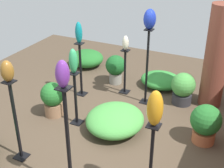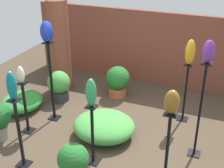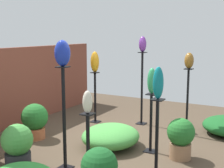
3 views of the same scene
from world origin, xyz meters
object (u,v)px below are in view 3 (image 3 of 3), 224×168
(art_vase_amber, at_px, (95,62))
(pedestal_jade, at_px, (151,126))
(pedestal_ivory, at_px, (88,152))
(potted_plant_mid_left, at_px, (17,144))
(art_vase_ivory, at_px, (87,102))
(art_vase_bronze, at_px, (189,61))
(pedestal_teal, at_px, (157,144))
(pedestal_amber, at_px, (95,100))
(art_vase_jade, at_px, (152,81))
(potted_plant_near_pillar, at_px, (181,137))
(potted_plant_back_center, at_px, (35,120))
(art_vase_teal, at_px, (158,83))
(pedestal_bronze, at_px, (187,105))
(pedestal_cobalt, at_px, (64,122))
(pedestal_violet, at_px, (142,91))
(art_vase_violet, at_px, (143,44))
(art_vase_cobalt, at_px, (62,53))

(art_vase_amber, bearing_deg, pedestal_jade, -121.11)
(pedestal_ivory, height_order, potted_plant_mid_left, pedestal_ivory)
(pedestal_ivory, xyz_separation_m, pedestal_jade, (1.45, -0.32, 0.02))
(art_vase_ivory, xyz_separation_m, art_vase_bronze, (2.63, -0.61, 0.36))
(pedestal_ivory, height_order, pedestal_teal, pedestal_teal)
(pedestal_ivory, relative_size, pedestal_amber, 0.85)
(art_vase_jade, bearing_deg, potted_plant_mid_left, 134.42)
(potted_plant_near_pillar, relative_size, potted_plant_back_center, 0.98)
(art_vase_teal, height_order, potted_plant_near_pillar, art_vase_teal)
(pedestal_jade, distance_m, art_vase_bronze, 1.59)
(pedestal_bronze, height_order, art_vase_ivory, pedestal_bronze)
(pedestal_ivory, relative_size, pedestal_jade, 0.96)
(pedestal_jade, xyz_separation_m, pedestal_cobalt, (-1.24, 0.87, 0.26))
(pedestal_cobalt, bearing_deg, pedestal_violet, -1.78)
(pedestal_teal, xyz_separation_m, potted_plant_near_pillar, (0.92, -0.06, -0.16))
(art_vase_amber, height_order, potted_plant_near_pillar, art_vase_amber)
(art_vase_bronze, bearing_deg, potted_plant_mid_left, 145.75)
(pedestal_jade, bearing_deg, pedestal_cobalt, 144.82)
(art_vase_bronze, xyz_separation_m, potted_plant_mid_left, (-2.70, 1.84, -1.13))
(pedestal_violet, bearing_deg, potted_plant_mid_left, 165.56)
(pedestal_amber, distance_m, potted_plant_near_pillar, 2.56)
(pedestal_jade, bearing_deg, pedestal_violet, 28.78)
(pedestal_teal, xyz_separation_m, art_vase_violet, (2.40, 1.26, 1.24))
(art_vase_ivory, height_order, art_vase_amber, art_vase_amber)
(pedestal_violet, xyz_separation_m, art_vase_bronze, (-0.25, -1.08, 0.74))
(art_vase_ivory, distance_m, art_vase_bronze, 2.73)
(pedestal_ivory, height_order, pedestal_jade, pedestal_jade)
(art_vase_violet, relative_size, potted_plant_mid_left, 0.51)
(art_vase_cobalt, xyz_separation_m, art_vase_teal, (0.27, -1.34, -0.36))
(art_vase_amber, height_order, art_vase_cobalt, art_vase_cobalt)
(pedestal_amber, distance_m, art_vase_violet, 1.62)
(pedestal_jade, height_order, potted_plant_back_center, pedestal_jade)
(pedestal_jade, bearing_deg, art_vase_ivory, 167.55)
(art_vase_ivory, bearing_deg, art_vase_bronze, -13.06)
(pedestal_ivory, xyz_separation_m, pedestal_bronze, (2.63, -0.61, 0.17))
(pedestal_cobalt, relative_size, art_vase_jade, 3.55)
(art_vase_amber, bearing_deg, art_vase_cobalt, -158.76)
(pedestal_cobalt, height_order, art_vase_ivory, pedestal_cobalt)
(pedestal_bronze, xyz_separation_m, pedestal_amber, (-0.12, 2.06, -0.09))
(pedestal_teal, bearing_deg, art_vase_teal, 0.00)
(pedestal_violet, bearing_deg, art_vase_cobalt, 178.22)
(art_vase_bronze, height_order, potted_plant_near_pillar, art_vase_bronze)
(art_vase_amber, distance_m, art_vase_teal, 3.02)
(pedestal_bronze, height_order, art_vase_amber, art_vase_amber)
(potted_plant_back_center, bearing_deg, pedestal_cobalt, -121.19)
(art_vase_violet, bearing_deg, pedestal_jade, -151.22)
(art_vase_teal, bearing_deg, pedestal_cobalt, 101.32)
(pedestal_ivory, height_order, art_vase_bronze, art_vase_bronze)
(potted_plant_back_center, bearing_deg, pedestal_bronze, -56.80)
(art_vase_jade, height_order, potted_plant_mid_left, art_vase_jade)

